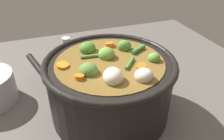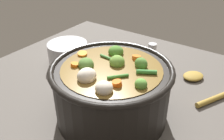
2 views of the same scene
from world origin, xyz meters
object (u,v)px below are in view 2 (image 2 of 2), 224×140
object	(u,v)px
cooking_pot	(112,90)
wooden_spoon	(205,84)
salt_shaker	(152,52)
small_saucepan	(69,53)

from	to	relation	value
cooking_pot	wooden_spoon	size ratio (longest dim) A/B	1.50
salt_shaker	cooking_pot	bearing A→B (deg)	-81.33
wooden_spoon	salt_shaker	bearing A→B (deg)	166.22
salt_shaker	small_saucepan	size ratio (longest dim) A/B	0.31
salt_shaker	small_saucepan	distance (m)	0.31
cooking_pot	salt_shaker	world-z (taller)	cooking_pot
cooking_pot	salt_shaker	size ratio (longest dim) A/B	4.31
salt_shaker	small_saucepan	xyz separation A→B (m)	(-0.24, -0.19, 0.01)
cooking_pot	small_saucepan	xyz separation A→B (m)	(-0.30, 0.15, -0.04)
salt_shaker	small_saucepan	world-z (taller)	small_saucepan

